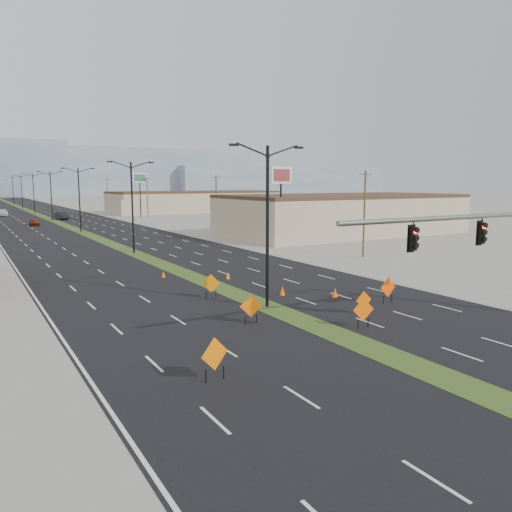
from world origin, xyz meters
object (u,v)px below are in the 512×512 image
streetlight_3 (51,194)px  pole_sign_east_far (140,181)px  streetlight_5 (22,190)px  construction_sign_3 (363,311)px  construction_sign_5 (388,288)px  cone_1 (335,293)px  car_far (3,213)px  car_mid (62,216)px  cone_0 (282,291)px  cone_2 (228,276)px  streetlight_6 (13,189)px  car_left (34,222)px  streetlight_2 (79,198)px  streetlight_4 (34,192)px  streetlight_1 (132,204)px  cone_3 (163,274)px  construction_sign_0 (215,355)px  construction_sign_4 (364,301)px  pole_sign_east_near (281,181)px  signal_mast (503,239)px  streetlight_0 (267,221)px  construction_sign_1 (251,307)px

streetlight_3 → pole_sign_east_far: streetlight_3 is taller
streetlight_3 → streetlight_5: (0.00, 56.00, 0.00)m
pole_sign_east_far → construction_sign_3: bearing=-97.0°
streetlight_3 → pole_sign_east_far: (18.63, -0.19, 2.68)m
construction_sign_3 → construction_sign_5: 6.26m
streetlight_3 → construction_sign_3: streetlight_3 is taller
cone_1 → car_far: bearing=97.2°
car_mid → pole_sign_east_far: size_ratio=0.51×
cone_0 → cone_2: size_ratio=1.13×
streetlight_6 → car_left: size_ratio=2.63×
streetlight_2 → construction_sign_3: streetlight_2 is taller
cone_0 → car_left: bearing=96.1°
car_left → streetlight_6: bearing=86.3°
streetlight_2 → streetlight_4: (0.00, 56.00, 0.00)m
cone_0 → streetlight_1: bearing=95.9°
streetlight_2 → pole_sign_east_far: (18.63, 27.81, 2.68)m
streetlight_4 → cone_1: bearing=-87.2°
streetlight_3 → construction_sign_3: 90.70m
cone_3 → streetlight_3: bearing=88.3°
cone_3 → streetlight_5: bearing=89.0°
construction_sign_0 → construction_sign_5: (15.29, 5.84, -0.04)m
construction_sign_4 → car_left: bearing=102.7°
construction_sign_3 → cone_1: (3.43, 6.50, -0.65)m
construction_sign_4 → streetlight_4: bearing=98.1°
cone_0 → streetlight_4: bearing=91.4°
pole_sign_east_near → streetlight_1: bearing=170.7°
streetlight_4 → car_left: bearing=-97.0°
car_mid → car_far: 21.45m
signal_mast → streetlight_6: (-8.56, 178.00, 0.63)m
signal_mast → streetlight_4: (-8.56, 122.00, 0.63)m
signal_mast → streetlight_6: streetlight_6 is taller
streetlight_1 → streetlight_5: size_ratio=1.00×
streetlight_6 → pole_sign_east_near: streetlight_6 is taller
construction_sign_5 → cone_3: size_ratio=3.19×
streetlight_0 → streetlight_3: same height
streetlight_1 → streetlight_5: 112.00m
streetlight_0 → streetlight_5: 140.00m
streetlight_0 → streetlight_4: same height
streetlight_1 → streetlight_4: size_ratio=1.00×
streetlight_6 → streetlight_5: bearing=-90.0°
construction_sign_1 → construction_sign_4: bearing=5.5°
streetlight_4 → cone_2: streetlight_4 is taller
cone_3 → car_left: bearing=92.6°
streetlight_0 → car_mid: size_ratio=2.00×
streetlight_5 → streetlight_0: bearing=-90.0°
construction_sign_5 → cone_3: construction_sign_5 is taller
streetlight_1 → streetlight_5: same height
streetlight_2 → cone_3: streetlight_2 is taller
construction_sign_0 → cone_2: 21.09m
streetlight_2 → construction_sign_3: 62.76m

